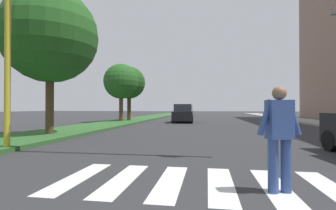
% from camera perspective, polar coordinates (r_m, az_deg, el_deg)
% --- Properties ---
extents(ground_plane, '(140.00, 140.00, 0.00)m').
position_cam_1_polar(ground_plane, '(26.94, 10.52, -3.50)').
color(ground_plane, '#2D2D30').
extents(crosswalk, '(6.75, 2.20, 0.01)m').
position_cam_1_polar(crosswalk, '(4.70, 17.83, -17.21)').
color(crosswalk, silver).
rests_on(crosswalk, ground_plane).
extents(median_strip, '(3.45, 64.00, 0.15)m').
position_cam_1_polar(median_strip, '(26.04, -7.76, -3.44)').
color(median_strip, '#2D5B28').
rests_on(median_strip, ground_plane).
extents(tree_mid, '(4.34, 4.34, 6.71)m').
position_cam_1_polar(tree_mid, '(13.04, -25.59, 14.20)').
color(tree_mid, '#4C3823').
rests_on(tree_mid, median_strip).
extents(tree_far, '(3.19, 3.19, 5.22)m').
position_cam_1_polar(tree_far, '(23.05, -10.78, 5.34)').
color(tree_far, '#4C3823').
rests_on(tree_far, median_strip).
extents(tree_distant, '(3.09, 3.09, 5.17)m').
position_cam_1_polar(tree_distant, '(24.24, -8.98, 5.05)').
color(tree_distant, '#4C3823').
rests_on(tree_distant, median_strip).
extents(sidewalk_right, '(3.00, 64.00, 0.15)m').
position_cam_1_polar(sidewalk_right, '(26.67, 29.89, -3.29)').
color(sidewalk_right, '#9E9991').
rests_on(sidewalk_right, ground_plane).
extents(traffic_light_gantry, '(9.32, 0.30, 6.00)m').
position_cam_1_polar(traffic_light_gantry, '(8.09, -17.29, 21.39)').
color(traffic_light_gantry, gold).
rests_on(traffic_light_gantry, median_strip).
extents(pedestrian_performer, '(0.74, 0.34, 1.69)m').
position_cam_1_polar(pedestrian_performer, '(4.32, 24.35, -6.07)').
color(pedestrian_performer, '#334C8C').
rests_on(pedestrian_performer, ground_plane).
extents(sedan_midblock, '(2.01, 4.18, 1.68)m').
position_cam_1_polar(sedan_midblock, '(22.80, 3.50, -2.07)').
color(sedan_midblock, black).
rests_on(sedan_midblock, ground_plane).
extents(sedan_distant, '(2.00, 4.14, 1.72)m').
position_cam_1_polar(sedan_distant, '(36.84, 4.45, -1.50)').
color(sedan_distant, silver).
rests_on(sedan_distant, ground_plane).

